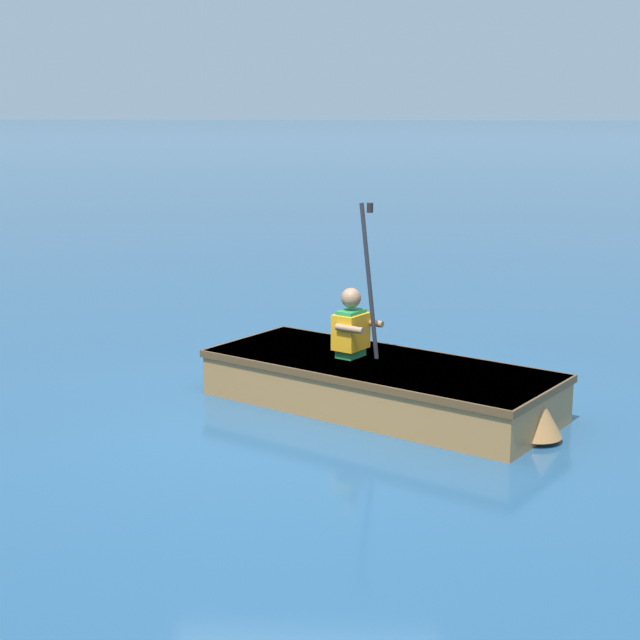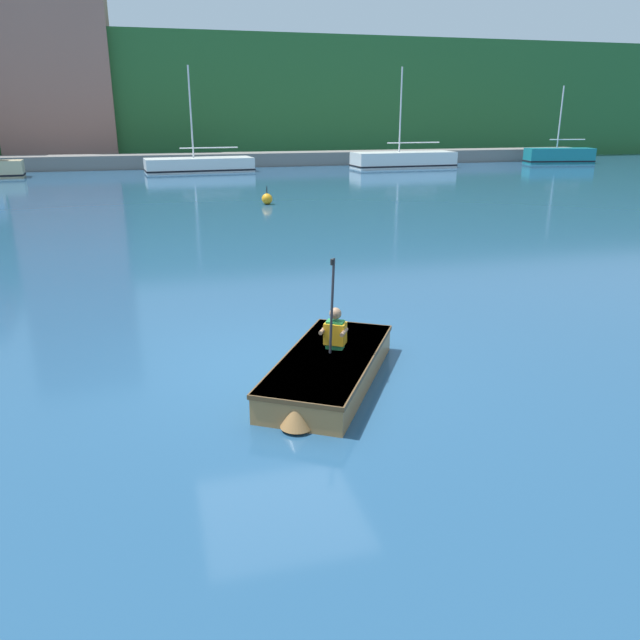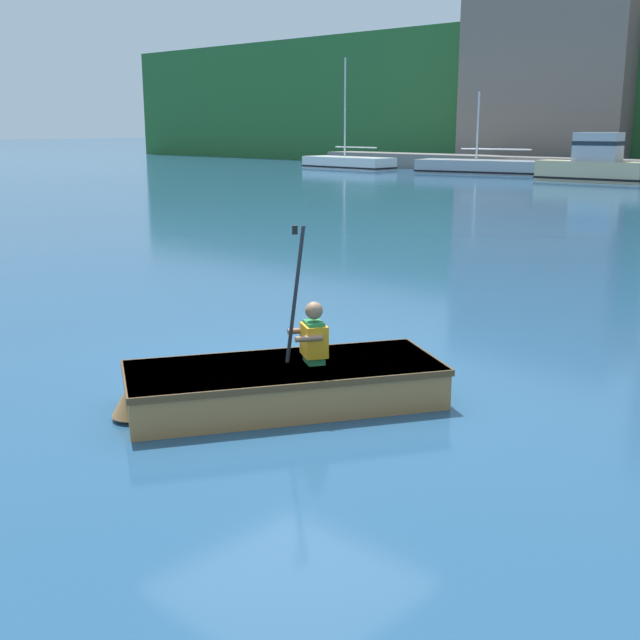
% 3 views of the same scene
% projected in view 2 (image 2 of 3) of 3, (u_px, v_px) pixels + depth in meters
% --- Properties ---
extents(ground_plane, '(300.00, 300.00, 0.00)m').
position_uv_depth(ground_plane, '(279.00, 369.00, 9.08)').
color(ground_plane, navy).
extents(shoreline_ridge, '(120.00, 20.00, 9.17)m').
position_uv_depth(shoreline_ridge, '(163.00, 100.00, 54.05)').
color(shoreline_ridge, '#28602D').
rests_on(shoreline_ridge, ground).
extents(waterfront_office_block_center, '(7.96, 6.45, 17.47)m').
position_uv_depth(waterfront_office_block_center, '(52.00, 35.00, 43.95)').
color(waterfront_office_block_center, '#9E6B5B').
rests_on(waterfront_office_block_center, ground).
extents(marina_dock, '(62.91, 2.40, 0.90)m').
position_uv_depth(marina_dock, '(173.00, 161.00, 42.31)').
color(marina_dock, slate).
rests_on(marina_dock, ground).
extents(moored_boat_dock_west_inner, '(6.82, 2.85, 6.26)m').
position_uv_depth(moored_boat_dock_west_inner, '(199.00, 165.00, 39.17)').
color(moored_boat_dock_west_inner, white).
rests_on(moored_boat_dock_west_inner, ground).
extents(moored_boat_dock_center_near, '(7.04, 2.53, 6.36)m').
position_uv_depth(moored_boat_dock_center_near, '(403.00, 160.00, 42.04)').
color(moored_boat_dock_center_near, white).
rests_on(moored_boat_dock_center_near, ground).
extents(moored_boat_dock_east_inner, '(5.07, 2.35, 5.37)m').
position_uv_depth(moored_boat_dock_east_inner, '(559.00, 156.00, 45.60)').
color(moored_boat_dock_east_inner, '#197A84').
rests_on(moored_boat_dock_east_inner, ground).
extents(rowboat_foreground, '(2.56, 3.16, 0.40)m').
position_uv_depth(rowboat_foreground, '(328.00, 368.00, 8.51)').
color(rowboat_foreground, '#A3703D').
rests_on(rowboat_foreground, ground).
extents(person_paddler, '(0.45, 0.45, 1.32)m').
position_uv_depth(person_paddler, '(335.00, 330.00, 8.67)').
color(person_paddler, '#267F3F').
rests_on(person_paddler, rowboat_foreground).
extents(channel_buoy, '(0.44, 0.44, 0.72)m').
position_uv_depth(channel_buoy, '(267.00, 199.00, 25.31)').
color(channel_buoy, orange).
rests_on(channel_buoy, ground).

